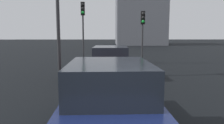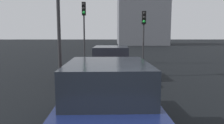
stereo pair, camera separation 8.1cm
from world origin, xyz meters
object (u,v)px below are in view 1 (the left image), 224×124
object	(u,v)px
car_navy_second	(110,102)
traffic_light_near_right	(143,26)
car_maroon_lead	(111,62)
traffic_light_near_left	(83,20)

from	to	relation	value
car_navy_second	traffic_light_near_right	bearing A→B (deg)	-13.47
car_navy_second	traffic_light_near_right	size ratio (longest dim) A/B	1.24
car_maroon_lead	traffic_light_near_left	bearing A→B (deg)	22.50
traffic_light_near_left	traffic_light_near_right	bearing A→B (deg)	80.61
car_maroon_lead	car_navy_second	bearing A→B (deg)	-179.50
car_navy_second	traffic_light_near_left	distance (m)	11.50
car_maroon_lead	traffic_light_near_right	world-z (taller)	traffic_light_near_right
car_navy_second	traffic_light_near_left	size ratio (longest dim) A/B	1.07
car_maroon_lead	traffic_light_near_left	distance (m)	5.68
car_maroon_lead	car_navy_second	xyz separation A→B (m)	(-6.30, 0.10, 0.02)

